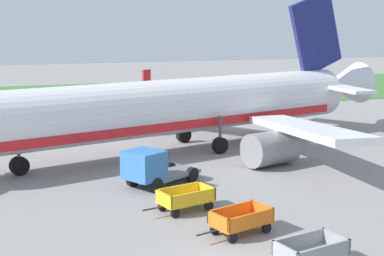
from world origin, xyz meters
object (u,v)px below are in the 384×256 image
Objects in this scene: baggage_cart_third_in_row at (241,220)px; service_truck_beside_carts at (151,168)px; airplane at (184,107)px; baggage_cart_second_in_row at (311,252)px; baggage_cart_fourth_in_row at (185,198)px.

baggage_cart_third_in_row is 8.02m from service_truck_beside_carts.
airplane reaches higher than baggage_cart_second_in_row.
service_truck_beside_carts reaches higher than baggage_cart_second_in_row.
baggage_cart_second_in_row is 12.05m from service_truck_beside_carts.
airplane is 13.22m from baggage_cart_fourth_in_row.
airplane is 20.06m from baggage_cart_second_in_row.
service_truck_beside_carts reaches higher than baggage_cart_fourth_in_row.
airplane is 16.34m from baggage_cart_third_in_row.
baggage_cart_third_in_row and baggage_cart_fourth_in_row have the same top height.
airplane is 10.22× the size of baggage_cart_second_in_row.
baggage_cart_third_in_row is at bearing -99.93° from airplane.
baggage_cart_second_in_row is 7.80m from baggage_cart_fourth_in_row.
baggage_cart_fourth_in_row is 4.31m from service_truck_beside_carts.
baggage_cart_second_in_row is 0.76× the size of service_truck_beside_carts.
service_truck_beside_carts is (-4.55, -8.11, -1.95)m from airplane.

